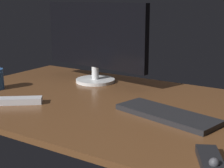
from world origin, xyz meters
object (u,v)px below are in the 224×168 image
at_px(keyboard, 167,114).
at_px(tv_remote, 16,101).
at_px(monitor, 95,39).
at_px(media_remote, 212,164).

height_order(keyboard, tv_remote, tv_remote).
xyz_separation_m(monitor, tv_remote, (-0.05, -0.44, -0.19)).
bearing_deg(tv_remote, monitor, 46.05).
xyz_separation_m(monitor, keyboard, (0.49, -0.28, -0.19)).
distance_m(monitor, tv_remote, 0.48).
distance_m(monitor, keyboard, 0.59).
bearing_deg(monitor, keyboard, -22.09).
distance_m(keyboard, media_remote, 0.36).
relative_size(keyboard, tv_remote, 1.90).
xyz_separation_m(monitor, media_remote, (0.72, -0.55, -0.19)).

